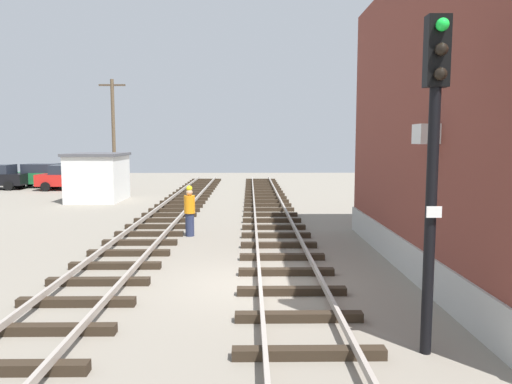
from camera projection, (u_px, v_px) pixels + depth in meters
name	position (u px, v px, depth m)	size (l,w,h in m)	color
ground_plane	(250.00, 284.00, 11.87)	(80.05, 80.05, 0.00)	gray
track_near_building	(289.00, 279.00, 11.87)	(2.50, 61.57, 0.32)	#2D2319
track_centre	(98.00, 280.00, 11.81)	(2.50, 61.57, 0.32)	#2D2319
signal_mast	(434.00, 147.00, 7.69)	(0.36, 0.40, 5.45)	black
control_hut	(98.00, 177.00, 27.98)	(3.00, 3.80, 2.76)	silver
parked_car_red	(69.00, 177.00, 34.00)	(4.20, 2.04, 1.76)	red
parked_car_green	(41.00, 175.00, 35.85)	(4.20, 2.04, 1.76)	#1E6B38
utility_pole_far	(114.00, 133.00, 33.41)	(1.80, 0.24, 7.63)	brown
track_worker_foreground	(190.00, 211.00, 17.74)	(0.40, 0.40, 1.87)	#262D4C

